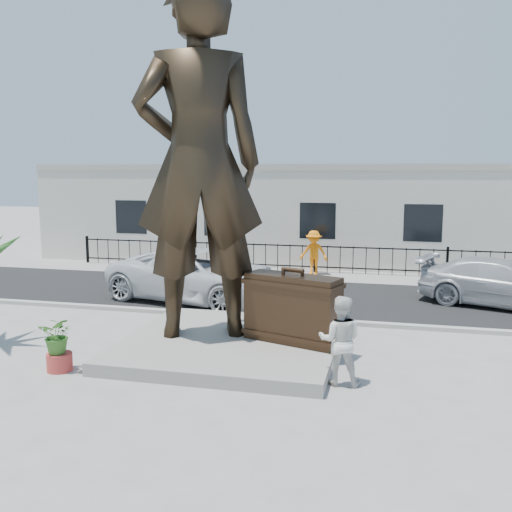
{
  "coord_description": "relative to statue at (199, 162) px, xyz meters",
  "views": [
    {
      "loc": [
        3.33,
        -11.64,
        4.41
      ],
      "look_at": [
        0.0,
        2.0,
        2.3
      ],
      "focal_mm": 40.0,
      "sensor_mm": 36.0,
      "label": 1
    }
  ],
  "objects": [
    {
      "name": "plinth",
      "position": [
        0.86,
        -0.18,
        -4.47
      ],
      "size": [
        5.2,
        5.2,
        0.3
      ],
      "primitive_type": "cube",
      "color": "gray",
      "rests_on": "ground"
    },
    {
      "name": "tourist",
      "position": [
        3.69,
        -1.85,
        -3.68
      ],
      "size": [
        0.94,
        0.74,
        1.87
      ],
      "primitive_type": "imported",
      "rotation": [
        0.0,
        0.0,
        3.18
      ],
      "color": "silver",
      "rests_on": "ground"
    },
    {
      "name": "far_sidewalk",
      "position": [
        1.36,
        10.32,
        -4.61
      ],
      "size": [
        40.0,
        2.5,
        0.02
      ],
      "primitive_type": "cube",
      "color": "#9E9991",
      "rests_on": "ground"
    },
    {
      "name": "ground",
      "position": [
        1.36,
        -1.68,
        -4.62
      ],
      "size": [
        100.0,
        100.0,
        0.0
      ],
      "primitive_type": "plane",
      "color": "#9E9991",
      "rests_on": "ground"
    },
    {
      "name": "fence",
      "position": [
        1.36,
        11.12,
        -4.02
      ],
      "size": [
        22.0,
        0.1,
        1.2
      ],
      "primitive_type": "cube",
      "color": "black",
      "rests_on": "ground"
    },
    {
      "name": "worker",
      "position": [
        1.4,
        10.52,
        -3.66
      ],
      "size": [
        1.29,
        0.84,
        1.88
      ],
      "primitive_type": "imported",
      "rotation": [
        0.0,
        0.0,
        -0.13
      ],
      "color": "orange",
      "rests_on": "far_sidewalk"
    },
    {
      "name": "car_white",
      "position": [
        -1.71,
        4.69,
        -3.72
      ],
      "size": [
        6.9,
        4.47,
        1.77
      ],
      "primitive_type": "imported",
      "rotation": [
        0.0,
        0.0,
        1.31
      ],
      "color": "silver",
      "rests_on": "street"
    },
    {
      "name": "curb",
      "position": [
        1.36,
        2.82,
        -4.56
      ],
      "size": [
        40.0,
        0.25,
        0.12
      ],
      "primitive_type": "cube",
      "color": "#A5A399",
      "rests_on": "ground"
    },
    {
      "name": "building",
      "position": [
        1.36,
        15.32,
        -2.42
      ],
      "size": [
        28.0,
        7.0,
        4.4
      ],
      "primitive_type": "cube",
      "color": "silver",
      "rests_on": "ground"
    },
    {
      "name": "street",
      "position": [
        1.36,
        6.32,
        -4.61
      ],
      "size": [
        40.0,
        7.0,
        0.01
      ],
      "primitive_type": "cube",
      "color": "black",
      "rests_on": "ground"
    },
    {
      "name": "planter",
      "position": [
        -2.43,
        -2.54,
        -4.42
      ],
      "size": [
        0.56,
        0.56,
        0.4
      ],
      "primitive_type": "cylinder",
      "color": "#BF3A32",
      "rests_on": "ground"
    },
    {
      "name": "car_silver",
      "position": [
        8.18,
        6.28,
        -3.84
      ],
      "size": [
        5.7,
        3.78,
        1.53
      ],
      "primitive_type": "imported",
      "rotation": [
        0.0,
        0.0,
        1.23
      ],
      "color": "#B1B3B5",
      "rests_on": "street"
    },
    {
      "name": "statue",
      "position": [
        0.0,
        0.0,
        0.0
      ],
      "size": [
        3.68,
        3.05,
        8.63
      ],
      "primitive_type": "imported",
      "rotation": [
        0.0,
        0.0,
        3.5
      ],
      "color": "#2D2316",
      "rests_on": "plinth"
    },
    {
      "name": "shrub",
      "position": [
        -2.43,
        -2.54,
        -3.79
      ],
      "size": [
        0.88,
        0.81,
        0.84
      ],
      "primitive_type": "imported",
      "rotation": [
        0.0,
        0.0,
        0.22
      ],
      "color": "#366A22",
      "rests_on": "planter"
    },
    {
      "name": "suitcase",
      "position": [
        2.38,
        -0.13,
        -3.5
      ],
      "size": [
        2.44,
        1.44,
        1.64
      ],
      "primitive_type": "cube",
      "rotation": [
        0.0,
        0.0,
        -0.33
      ],
      "color": "#2F2013",
      "rests_on": "plinth"
    }
  ]
}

